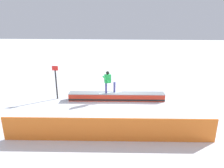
{
  "coord_description": "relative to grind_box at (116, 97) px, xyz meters",
  "views": [
    {
      "loc": [
        -0.82,
        11.88,
        4.74
      ],
      "look_at": [
        0.2,
        1.01,
        1.43
      ],
      "focal_mm": 30.65,
      "sensor_mm": 36.0,
      "label": 1
    }
  ],
  "objects": [
    {
      "name": "ground_plane",
      "position": [
        0.0,
        0.0,
        -0.24
      ],
      "size": [
        120.0,
        120.0,
        0.0
      ],
      "primitive_type": "plane",
      "color": "white"
    },
    {
      "name": "grind_box",
      "position": [
        0.0,
        0.0,
        0.0
      ],
      "size": [
        6.33,
        1.11,
        0.52
      ],
      "color": "red",
      "rests_on": "ground_plane"
    },
    {
      "name": "snowboarder",
      "position": [
        0.52,
        0.08,
        1.09
      ],
      "size": [
        1.52,
        0.83,
        1.48
      ],
      "color": "silver",
      "rests_on": "grind_box"
    },
    {
      "name": "safety_fence",
      "position": [
        0.0,
        4.75,
        0.3
      ],
      "size": [
        9.02,
        0.72,
        1.08
      ],
      "primitive_type": "cube",
      "rotation": [
        0.0,
        0.0,
        0.07
      ],
      "color": "orange",
      "rests_on": "ground_plane"
    },
    {
      "name": "trail_marker",
      "position": [
        4.02,
        0.11,
        0.97
      ],
      "size": [
        0.4,
        0.1,
        2.27
      ],
      "color": "#262628",
      "rests_on": "ground_plane"
    }
  ]
}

